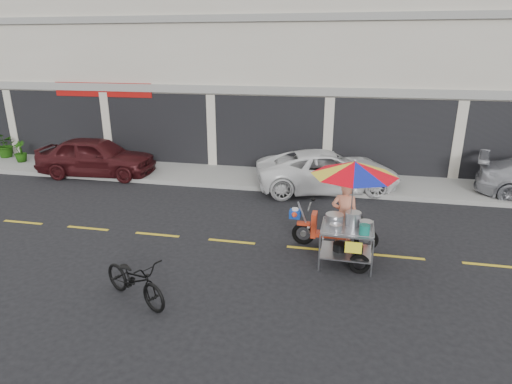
% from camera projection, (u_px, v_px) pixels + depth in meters
% --- Properties ---
extents(ground, '(90.00, 90.00, 0.00)m').
position_uv_depth(ground, '(312.00, 249.00, 10.33)').
color(ground, black).
extents(sidewalk, '(45.00, 3.00, 0.15)m').
position_uv_depth(sidewalk, '(325.00, 180.00, 15.40)').
color(sidewalk, gray).
rests_on(sidewalk, ground).
extents(shophouse_block, '(36.00, 8.11, 10.40)m').
position_uv_depth(shophouse_block, '(403.00, 56.00, 18.22)').
color(shophouse_block, beige).
rests_on(shophouse_block, ground).
extents(centerline, '(42.00, 0.10, 0.01)m').
position_uv_depth(centerline, '(312.00, 249.00, 10.32)').
color(centerline, gold).
rests_on(centerline, ground).
extents(maroon_sedan, '(4.42, 2.01, 1.47)m').
position_uv_depth(maroon_sedan, '(96.00, 157.00, 15.97)').
color(maroon_sedan, '#3F1214').
rests_on(maroon_sedan, ground).
extents(white_pickup, '(5.21, 3.43, 1.33)m').
position_uv_depth(white_pickup, '(328.00, 171.00, 14.40)').
color(white_pickup, white).
rests_on(white_pickup, ground).
extents(plant_tall, '(1.18, 1.09, 1.08)m').
position_uv_depth(plant_tall, '(5.00, 145.00, 18.11)').
color(plant_tall, '#18410A').
rests_on(plant_tall, sidewalk).
extents(plant_short, '(0.54, 0.54, 0.86)m').
position_uv_depth(plant_short, '(20.00, 151.00, 17.42)').
color(plant_short, '#18410A').
rests_on(plant_short, sidewalk).
extents(near_bicycle, '(1.82, 1.34, 0.91)m').
position_uv_depth(near_bicycle, '(135.00, 279.00, 8.09)').
color(near_bicycle, black).
rests_on(near_bicycle, ground).
extents(food_vendor_rig, '(2.38, 1.95, 2.42)m').
position_uv_depth(food_vendor_rig, '(349.00, 196.00, 9.44)').
color(food_vendor_rig, black).
rests_on(food_vendor_rig, ground).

